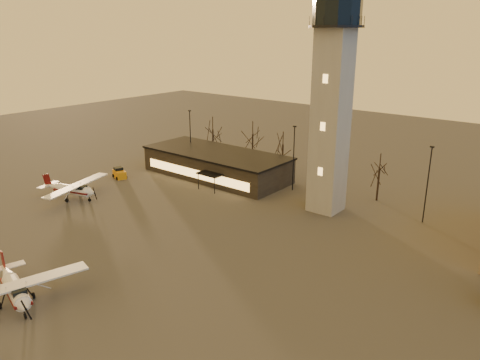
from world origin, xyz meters
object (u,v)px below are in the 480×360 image
object	(u,v)px
terminal	(216,164)
cessna_front	(17,294)
cessna_rear	(75,192)
service_cart	(119,174)
control_tower	(332,91)

from	to	relation	value
terminal	cessna_front	size ratio (longest dim) A/B	2.04
cessna_front	cessna_rear	size ratio (longest dim) A/B	1.02
cessna_front	service_cart	bearing A→B (deg)	143.68
service_cart	cessna_front	bearing A→B (deg)	-32.67
service_cart	cessna_rear	bearing A→B (deg)	-53.07
control_tower	service_cart	world-z (taller)	control_tower
cessna_front	cessna_rear	xyz separation A→B (m)	(-20.57, 18.93, -0.01)
control_tower	service_cart	bearing A→B (deg)	-165.24
control_tower	cessna_rear	size ratio (longest dim) A/B	2.66
control_tower	terminal	size ratio (longest dim) A/B	1.28
control_tower	cessna_front	world-z (taller)	control_tower
control_tower	cessna_rear	world-z (taller)	control_tower
control_tower	terminal	distance (m)	26.24
control_tower	service_cart	distance (m)	38.54
cessna_front	service_cart	distance (m)	38.13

